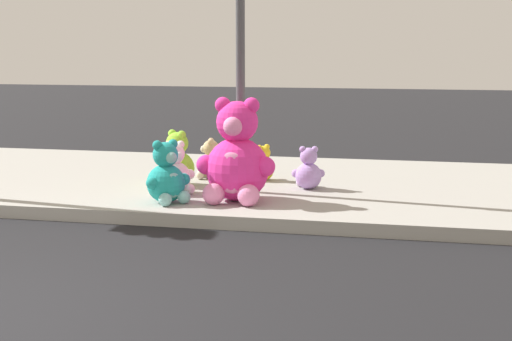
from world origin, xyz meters
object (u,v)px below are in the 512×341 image
at_px(sign_pole, 240,52).
at_px(plush_pink_large, 237,160).
at_px(plush_lime, 176,163).
at_px(plush_tan, 210,162).
at_px(plush_white, 175,173).
at_px(plush_lavender, 308,172).
at_px(plush_yellow, 262,166).
at_px(plush_teal, 167,178).

relative_size(sign_pole, plush_pink_large, 2.68).
distance_m(plush_lime, plush_tan, 0.67).
height_order(plush_white, plush_lime, plush_lime).
xyz_separation_m(plush_lavender, plush_yellow, (-0.69, 0.47, -0.02)).
xyz_separation_m(plush_teal, plush_lime, (-0.24, 1.06, -0.00)).
relative_size(plush_pink_large, plush_lime, 1.68).
xyz_separation_m(plush_pink_large, plush_tan, (-0.72, 1.40, -0.26)).
height_order(sign_pole, plush_white, sign_pole).
relative_size(plush_yellow, plush_tan, 0.89).
relative_size(plush_teal, plush_tan, 1.34).
distance_m(sign_pole, plush_lavender, 1.71).
xyz_separation_m(plush_lavender, plush_lime, (-1.69, -0.14, 0.07)).
bearing_deg(plush_yellow, plush_lavender, -34.35).
xyz_separation_m(plush_white, plush_tan, (0.11, 1.13, -0.04)).
height_order(sign_pole, plush_teal, sign_pole).
bearing_deg(plush_tan, plush_teal, -91.06).
distance_m(sign_pole, plush_lime, 1.69).
distance_m(plush_pink_large, plush_white, 0.90).
height_order(plush_lavender, plush_lime, plush_lime).
xyz_separation_m(plush_teal, plush_white, (-0.08, 0.54, -0.03)).
bearing_deg(plush_lavender, plush_yellow, 145.65).
bearing_deg(plush_tan, plush_lavender, -18.19).
height_order(plush_pink_large, plush_tan, plush_pink_large).
distance_m(sign_pole, plush_yellow, 1.72).
relative_size(plush_pink_large, plush_teal, 1.65).
distance_m(plush_teal, plush_lavender, 1.88).
distance_m(plush_pink_large, plush_teal, 0.82).
xyz_separation_m(plush_yellow, plush_lime, (-1.00, -0.61, 0.09)).
bearing_deg(sign_pole, plush_pink_large, -80.93).
relative_size(plush_yellow, plush_lime, 0.67).
bearing_deg(sign_pole, plush_teal, -127.50).
distance_m(plush_pink_large, plush_lime, 1.28).
xyz_separation_m(sign_pole, plush_lime, (-0.90, 0.20, -1.41)).
height_order(plush_pink_large, plush_lavender, plush_pink_large).
distance_m(sign_pole, plush_pink_large, 1.36).
bearing_deg(plush_teal, plush_lime, 102.89).
bearing_deg(plush_teal, plush_lavender, 39.86).
distance_m(plush_teal, plush_lime, 1.09).
xyz_separation_m(sign_pole, plush_yellow, (0.10, 0.82, -1.51)).
xyz_separation_m(plush_pink_large, plush_yellow, (0.00, 1.40, -0.29)).
height_order(plush_teal, plush_lavender, plush_teal).
bearing_deg(plush_teal, plush_tan, 88.94).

